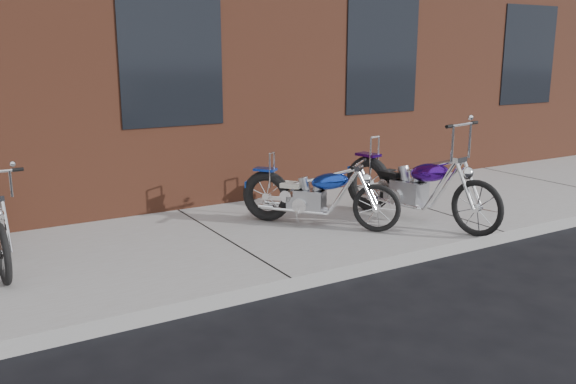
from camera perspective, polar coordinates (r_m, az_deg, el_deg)
ground at (r=5.95m, az=0.29°, el=-9.40°), size 120.00×120.00×0.00m
sidewalk at (r=7.18m, az=-5.93°, el=-4.86°), size 22.00×3.00×0.15m
chopper_purple at (r=7.87m, az=11.78°, el=0.28°), size 0.72×2.31×1.31m
chopper_blue at (r=7.53m, az=2.60°, el=-0.46°), size 1.35×1.65×0.89m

